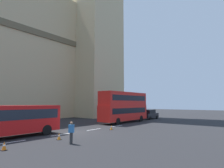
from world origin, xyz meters
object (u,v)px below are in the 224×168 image
Objects in this scene: traffic_cone_east at (111,127)px; pedestrian_by_kerb at (71,132)px; traffic_cone_west at (4,146)px; traffic_cone_middle at (59,136)px; double_decker_bus at (124,106)px; sedan_lead at (150,114)px.

pedestrian_by_kerb is (-7.79, -2.48, 0.63)m from traffic_cone_east.
traffic_cone_middle is at bearing 3.01° from traffic_cone_west.
pedestrian_by_kerb reaches higher than traffic_cone_middle.
traffic_cone_west is 4.50m from pedestrian_by_kerb.
traffic_cone_middle is at bearing -177.20° from traffic_cone_east.
traffic_cone_east is at bearing 2.88° from traffic_cone_west.
double_decker_bus reaches higher than sedan_lead.
pedestrian_by_kerb reaches higher than traffic_cone_west.
traffic_cone_west is 4.42m from traffic_cone_middle.
traffic_cone_east is (7.42, 0.36, 0.00)m from traffic_cone_middle.
double_decker_bus is at bearing -179.94° from sedan_lead.
pedestrian_by_kerb reaches higher than traffic_cone_east.
traffic_cone_east is 0.34× the size of pedestrian_by_kerb.
traffic_cone_west is at bearing -167.57° from double_decker_bus.
traffic_cone_east is at bearing 17.66° from pedestrian_by_kerb.
traffic_cone_west and traffic_cone_east have the same top height.
traffic_cone_east is at bearing -167.11° from sedan_lead.
pedestrian_by_kerb is (4.04, -1.88, 0.63)m from traffic_cone_west.
traffic_cone_middle is at bearing -170.21° from sedan_lead.
traffic_cone_west is (-19.61, -4.32, -2.43)m from double_decker_bus.
sedan_lead is (8.55, 0.01, -1.80)m from double_decker_bus.
double_decker_bus is 20.23m from traffic_cone_west.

